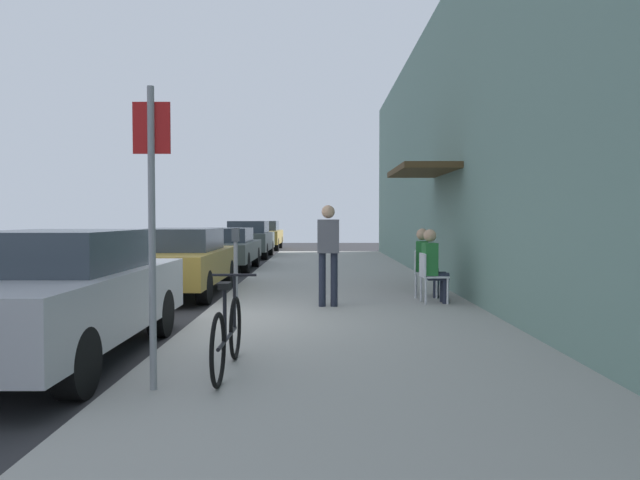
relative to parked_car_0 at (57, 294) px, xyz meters
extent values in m
plane|color=#2D2D30|center=(1.10, 2.00, -0.76)|extent=(60.00, 60.00, 0.00)
cube|color=#9E9B93|center=(3.35, 4.00, -0.70)|extent=(4.50, 32.00, 0.12)
cube|color=gray|center=(5.75, 4.00, 2.46)|extent=(0.30, 32.00, 6.43)
cube|color=#4C381E|center=(5.05, 5.79, 1.84)|extent=(1.10, 2.80, 0.12)
cube|color=#B7B7BC|center=(0.00, -0.03, -0.10)|extent=(1.80, 4.40, 0.69)
cube|color=#333D47|center=(0.00, 0.12, 0.48)|extent=(1.48, 2.11, 0.46)
cylinder|color=black|center=(0.79, 1.33, -0.44)|extent=(0.22, 0.64, 0.64)
cylinder|color=black|center=(-0.79, 1.33, -0.44)|extent=(0.22, 0.64, 0.64)
cylinder|color=black|center=(0.79, -1.39, -0.44)|extent=(0.22, 0.64, 0.64)
cube|color=#A58433|center=(0.00, 5.68, -0.13)|extent=(1.80, 4.40, 0.61)
cube|color=#333D47|center=(0.00, 5.83, 0.40)|extent=(1.48, 2.11, 0.46)
cylinder|color=black|center=(0.79, 7.05, -0.44)|extent=(0.22, 0.64, 0.64)
cylinder|color=black|center=(-0.79, 7.05, -0.44)|extent=(0.22, 0.64, 0.64)
cylinder|color=black|center=(0.79, 4.32, -0.44)|extent=(0.22, 0.64, 0.64)
cylinder|color=black|center=(-0.79, 4.32, -0.44)|extent=(0.22, 0.64, 0.64)
cube|color=#47514C|center=(0.00, 11.65, -0.16)|extent=(1.80, 4.40, 0.55)
cube|color=#333D47|center=(0.00, 11.80, 0.33)|extent=(1.48, 2.11, 0.43)
cylinder|color=black|center=(0.79, 13.02, -0.44)|extent=(0.22, 0.64, 0.64)
cylinder|color=black|center=(-0.79, 13.02, -0.44)|extent=(0.22, 0.64, 0.64)
cylinder|color=black|center=(0.79, 10.29, -0.44)|extent=(0.22, 0.64, 0.64)
cylinder|color=black|center=(-0.79, 10.29, -0.44)|extent=(0.22, 0.64, 0.64)
cube|color=#47514C|center=(0.00, 17.60, -0.09)|extent=(1.80, 4.40, 0.69)
cube|color=#333D47|center=(0.00, 17.75, 0.49)|extent=(1.48, 2.11, 0.48)
cylinder|color=black|center=(0.79, 18.96, -0.44)|extent=(0.22, 0.64, 0.64)
cylinder|color=black|center=(-0.79, 18.96, -0.44)|extent=(0.22, 0.64, 0.64)
cylinder|color=black|center=(0.79, 16.23, -0.44)|extent=(0.22, 0.64, 0.64)
cylinder|color=black|center=(-0.79, 16.23, -0.44)|extent=(0.22, 0.64, 0.64)
cube|color=#A58433|center=(0.00, 23.79, -0.11)|extent=(1.80, 4.40, 0.66)
cube|color=#333D47|center=(0.00, 23.94, 0.47)|extent=(1.48, 2.11, 0.50)
cylinder|color=black|center=(0.79, 25.15, -0.44)|extent=(0.22, 0.64, 0.64)
cylinder|color=black|center=(-0.79, 25.15, -0.44)|extent=(0.22, 0.64, 0.64)
cylinder|color=black|center=(0.79, 22.42, -0.44)|extent=(0.22, 0.64, 0.64)
cylinder|color=black|center=(-0.79, 22.42, -0.44)|extent=(0.22, 0.64, 0.64)
cylinder|color=slate|center=(1.55, 3.13, -0.09)|extent=(0.07, 0.07, 1.10)
cube|color=#383D42|center=(1.55, 3.13, 0.57)|extent=(0.12, 0.10, 0.22)
cylinder|color=gray|center=(1.50, -1.51, 0.66)|extent=(0.06, 0.06, 2.60)
cube|color=red|center=(1.50, -1.49, 1.61)|extent=(0.32, 0.02, 0.44)
torus|color=black|center=(2.05, -0.39, -0.31)|extent=(0.04, 0.66, 0.66)
torus|color=black|center=(2.05, -1.44, -0.31)|extent=(0.04, 0.66, 0.66)
cylinder|color=black|center=(2.05, -0.92, -0.31)|extent=(0.04, 1.05, 0.04)
cylinder|color=black|center=(2.05, -1.07, -0.06)|extent=(0.04, 0.04, 0.50)
cube|color=black|center=(2.05, -1.07, 0.21)|extent=(0.10, 0.20, 0.06)
cylinder|color=black|center=(2.05, -0.44, -0.03)|extent=(0.03, 0.03, 0.56)
cylinder|color=black|center=(2.05, -0.44, 0.25)|extent=(0.46, 0.03, 0.03)
cylinder|color=silver|center=(5.12, 3.92, -0.41)|extent=(0.04, 0.04, 0.45)
cylinder|color=silver|center=(5.13, 3.54, -0.41)|extent=(0.04, 0.04, 0.45)
cylinder|color=silver|center=(4.74, 3.90, -0.41)|extent=(0.04, 0.04, 0.45)
cylinder|color=silver|center=(4.75, 3.53, -0.41)|extent=(0.04, 0.04, 0.45)
cube|color=silver|center=(4.94, 3.72, -0.17)|extent=(0.46, 0.46, 0.03)
cube|color=silver|center=(4.73, 3.71, 0.03)|extent=(0.05, 0.44, 0.40)
cylinder|color=#232838|center=(5.11, 3.83, -0.40)|extent=(0.11, 0.11, 0.47)
cylinder|color=#232838|center=(4.98, 3.82, -0.17)|extent=(0.37, 0.15, 0.14)
cylinder|color=#232838|center=(5.12, 3.63, -0.40)|extent=(0.11, 0.11, 0.47)
cylinder|color=#232838|center=(4.99, 3.63, -0.17)|extent=(0.37, 0.15, 0.14)
cube|color=#267233|center=(4.86, 3.72, 0.13)|extent=(0.23, 0.37, 0.56)
sphere|color=tan|center=(4.86, 3.72, 0.54)|extent=(0.22, 0.22, 0.22)
cylinder|color=silver|center=(5.16, 4.63, -0.41)|extent=(0.04, 0.04, 0.45)
cylinder|color=silver|center=(5.09, 4.26, -0.41)|extent=(0.04, 0.04, 0.45)
cylinder|color=silver|center=(4.79, 4.71, -0.41)|extent=(0.04, 0.04, 0.45)
cylinder|color=silver|center=(4.71, 4.33, -0.41)|extent=(0.04, 0.04, 0.45)
cube|color=silver|center=(4.94, 4.48, -0.17)|extent=(0.52, 0.52, 0.03)
cube|color=silver|center=(4.74, 4.52, 0.03)|extent=(0.11, 0.44, 0.40)
cylinder|color=#232838|center=(5.13, 4.55, -0.40)|extent=(0.11, 0.11, 0.47)
cylinder|color=#232838|center=(5.01, 4.57, -0.17)|extent=(0.38, 0.21, 0.14)
cylinder|color=#232838|center=(5.09, 4.35, -0.40)|extent=(0.11, 0.11, 0.47)
cylinder|color=#232838|center=(4.97, 4.38, -0.17)|extent=(0.38, 0.21, 0.14)
cube|color=#267233|center=(4.86, 4.50, 0.13)|extent=(0.28, 0.40, 0.56)
sphere|color=tan|center=(4.86, 4.50, 0.54)|extent=(0.22, 0.22, 0.22)
cylinder|color=#232838|center=(2.98, 3.30, -0.19)|extent=(0.12, 0.12, 0.90)
cylinder|color=#232838|center=(3.18, 3.30, -0.19)|extent=(0.12, 0.12, 0.90)
cube|color=#595960|center=(3.08, 3.30, 0.54)|extent=(0.36, 0.22, 0.56)
sphere|color=tan|center=(3.08, 3.30, 0.95)|extent=(0.22, 0.22, 0.22)
camera|label=1|loc=(2.94, -6.54, 0.84)|focal=33.08mm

